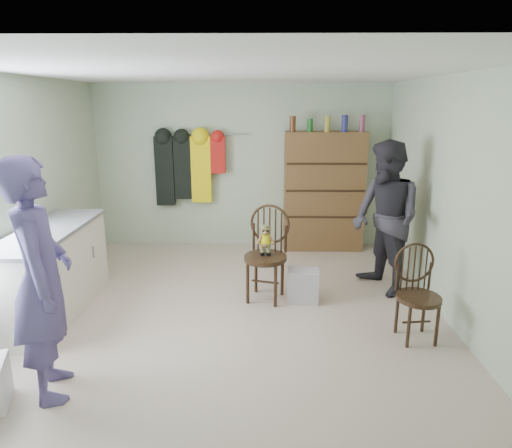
{
  "coord_description": "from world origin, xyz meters",
  "views": [
    {
      "loc": [
        0.32,
        -4.54,
        2.22
      ],
      "look_at": [
        0.25,
        0.2,
        0.95
      ],
      "focal_mm": 32.0,
      "sensor_mm": 36.0,
      "label": 1
    }
  ],
  "objects_px": {
    "chair_front": "(267,248)",
    "chair_far": "(417,289)",
    "counter": "(50,271)",
    "dresser": "(324,191)"
  },
  "relations": [
    {
      "from": "chair_front",
      "to": "chair_far",
      "type": "distance_m",
      "value": 1.69
    },
    {
      "from": "counter",
      "to": "dresser",
      "type": "bearing_deg",
      "value": 35.69
    },
    {
      "from": "chair_far",
      "to": "dresser",
      "type": "distance_m",
      "value": 2.87
    },
    {
      "from": "chair_far",
      "to": "dresser",
      "type": "height_order",
      "value": "dresser"
    },
    {
      "from": "counter",
      "to": "dresser",
      "type": "distance_m",
      "value": 3.96
    },
    {
      "from": "counter",
      "to": "chair_front",
      "type": "relative_size",
      "value": 1.7
    },
    {
      "from": "chair_far",
      "to": "dresser",
      "type": "xyz_separation_m",
      "value": [
        -0.54,
        2.79,
        0.41
      ]
    },
    {
      "from": "chair_front",
      "to": "dresser",
      "type": "bearing_deg",
      "value": 80.33
    },
    {
      "from": "counter",
      "to": "chair_far",
      "type": "bearing_deg",
      "value": -7.42
    },
    {
      "from": "counter",
      "to": "chair_far",
      "type": "height_order",
      "value": "counter"
    }
  ]
}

